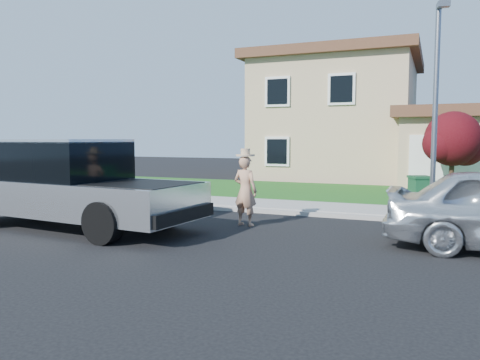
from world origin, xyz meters
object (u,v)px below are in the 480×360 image
at_px(pickup_truck, 74,187).
at_px(ornamental_tree, 454,141).
at_px(trash_bin, 420,192).
at_px(woman, 245,189).
at_px(street_lamp, 436,101).

distance_m(pickup_truck, ornamental_tree, 13.86).
bearing_deg(trash_bin, pickup_truck, -167.51).
bearing_deg(ornamental_tree, woman, -120.53).
xyz_separation_m(pickup_truck, woman, (3.85, 1.92, -0.10)).
bearing_deg(ornamental_tree, trash_bin, -102.52).
bearing_deg(woman, street_lamp, -146.67).
distance_m(pickup_truck, trash_bin, 9.92).
distance_m(woman, ornamental_tree, 10.08).
height_order(pickup_truck, woman, pickup_truck).
xyz_separation_m(woman, trash_bin, (4.07, 4.05, -0.30)).
relative_size(pickup_truck, trash_bin, 7.21).
xyz_separation_m(woman, ornamental_tree, (5.08, 8.62, 1.19)).
height_order(trash_bin, street_lamp, street_lamp).
bearing_deg(woman, trash_bin, -124.95).
relative_size(woman, street_lamp, 0.36).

